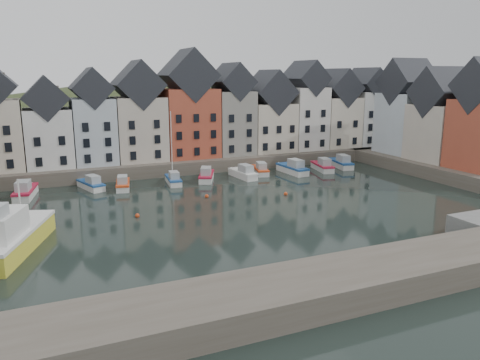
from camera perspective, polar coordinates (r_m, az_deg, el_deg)
ground at (r=55.16m, az=2.66°, el=-3.64°), size 260.00×260.00×0.00m
far_quay at (r=82.21m, az=-6.61°, el=2.44°), size 90.00×16.00×2.00m
right_quay at (r=80.10m, az=26.12°, el=0.94°), size 14.00×54.00×2.00m
near_wall at (r=32.24m, az=4.03°, el=-14.05°), size 50.00×6.00×2.00m
hillside at (r=111.23m, az=-10.32°, el=-5.04°), size 153.60×70.40×64.00m
far_terrace at (r=80.30m, az=-4.12°, el=7.92°), size 72.37×8.16×17.78m
right_terrace at (r=81.65m, az=23.49°, el=7.02°), size 8.30×24.25×16.36m
mooring_buoys at (r=58.31m, az=-3.20°, el=-2.59°), size 20.50×5.50×0.50m
boat_a at (r=66.36m, az=-24.73°, el=-1.32°), size 3.25×7.05×2.61m
boat_b at (r=68.01m, az=-17.68°, el=-0.52°), size 3.45×6.13×2.25m
boat_c at (r=66.99m, az=-14.09°, el=-0.51°), size 2.83×5.92×2.19m
boat_d at (r=68.61m, az=-8.12°, el=0.09°), size 2.34×5.74×10.67m
boat_e at (r=70.32m, az=-4.11°, el=0.51°), size 4.28×6.45×2.38m
boat_f at (r=71.90m, az=0.42°, el=0.82°), size 2.52×6.42×2.41m
boat_g at (r=74.89m, az=2.51°, el=1.24°), size 3.10×6.02×2.21m
boat_h at (r=75.68m, az=6.47°, el=1.39°), size 2.48×7.00×2.65m
boat_i at (r=78.68m, az=10.04°, el=1.66°), size 3.30×6.61×2.43m
boat_j at (r=82.00m, az=12.21°, el=2.03°), size 3.20×6.85×2.53m
large_vessel at (r=46.26m, az=-26.12°, el=-6.24°), size 7.35×12.82×6.46m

